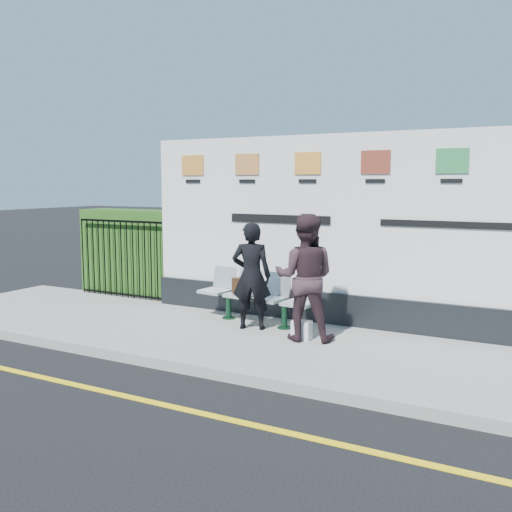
{
  "coord_description": "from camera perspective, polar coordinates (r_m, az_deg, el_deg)",
  "views": [
    {
      "loc": [
        2.99,
        -4.69,
        2.36
      ],
      "look_at": [
        -1.08,
        2.93,
        1.25
      ],
      "focal_mm": 40.0,
      "sensor_mm": 36.0,
      "label": 1
    }
  ],
  "objects": [
    {
      "name": "ground",
      "position": [
        6.04,
        -4.21,
        -15.72
      ],
      "size": [
        80.0,
        80.0,
        0.0
      ],
      "primitive_type": "plane",
      "color": "black"
    },
    {
      "name": "handbag_brown",
      "position": [
        9.27,
        -1.43,
        -3.01
      ],
      "size": [
        0.33,
        0.19,
        0.25
      ],
      "primitive_type": "cube",
      "rotation": [
        0.0,
        0.0,
        -0.18
      ],
      "color": "black",
      "rests_on": "bench"
    },
    {
      "name": "bench",
      "position": [
        9.18,
        -0.05,
        -5.35
      ],
      "size": [
        2.18,
        0.85,
        0.45
      ],
      "primitive_type": null,
      "rotation": [
        0.0,
        0.0,
        -0.14
      ],
      "color": "silver",
      "rests_on": "pavement"
    },
    {
      "name": "woman_left",
      "position": [
        8.73,
        -0.46,
        -1.99
      ],
      "size": [
        0.7,
        0.58,
        1.65
      ],
      "primitive_type": "imported",
      "rotation": [
        0.0,
        0.0,
        3.49
      ],
      "color": "black",
      "rests_on": "pavement"
    },
    {
      "name": "yellow_line",
      "position": [
        6.04,
        -4.21,
        -15.68
      ],
      "size": [
        14.0,
        0.1,
        0.01
      ],
      "primitive_type": "cube",
      "color": "yellow",
      "rests_on": "ground"
    },
    {
      "name": "carrier_bag_white",
      "position": [
        8.29,
        4.58,
        -7.39
      ],
      "size": [
        0.27,
        0.16,
        0.27
      ],
      "primitive_type": "cube",
      "color": "silver",
      "rests_on": "pavement"
    },
    {
      "name": "billboard",
      "position": [
        8.94,
        11.8,
        1.13
      ],
      "size": [
        8.0,
        0.3,
        3.0
      ],
      "color": "black",
      "rests_on": "pavement"
    },
    {
      "name": "kerb",
      "position": [
        6.82,
        0.38,
        -12.31
      ],
      "size": [
        14.0,
        0.18,
        0.14
      ],
      "primitive_type": "cube",
      "color": "gray",
      "rests_on": "ground"
    },
    {
      "name": "hedge",
      "position": [
        11.83,
        -11.89,
        0.42
      ],
      "size": [
        2.35,
        0.7,
        1.7
      ],
      "primitive_type": "cube",
      "color": "#275118",
      "rests_on": "pavement"
    },
    {
      "name": "pavement",
      "position": [
        8.11,
        5.38,
        -9.18
      ],
      "size": [
        14.0,
        3.0,
        0.12
      ],
      "primitive_type": "cube",
      "color": "gray",
      "rests_on": "ground"
    },
    {
      "name": "woman_right",
      "position": [
        8.15,
        4.91,
        -2.13
      ],
      "size": [
        1.03,
        0.9,
        1.81
      ],
      "primitive_type": "imported",
      "rotation": [
        0.0,
        0.0,
        3.42
      ],
      "color": "#342227",
      "rests_on": "pavement"
    },
    {
      "name": "railing",
      "position": [
        11.5,
        -13.31,
        -0.22
      ],
      "size": [
        2.05,
        0.06,
        1.54
      ],
      "primitive_type": null,
      "color": "black",
      "rests_on": "pavement"
    }
  ]
}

